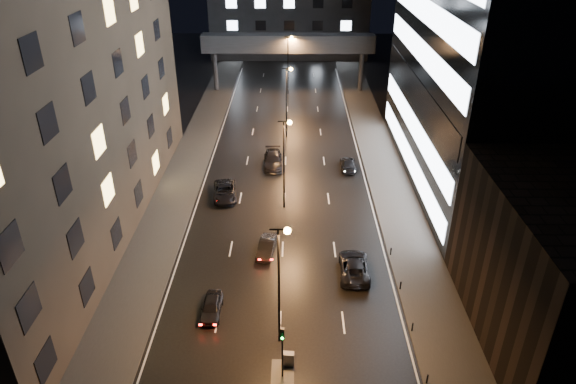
{
  "coord_description": "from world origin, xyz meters",
  "views": [
    {
      "loc": [
        0.95,
        -20.67,
        28.52
      ],
      "look_at": [
        0.47,
        24.18,
        4.0
      ],
      "focal_mm": 32.0,
      "sensor_mm": 36.0,
      "label": 1
    }
  ],
  "objects_px": {
    "car_away_b": "(267,247)",
    "utility_cabinet": "(288,359)",
    "car_away_a": "(212,307)",
    "car_toward_a": "(354,267)",
    "car_toward_b": "(348,164)",
    "car_away_d": "(273,160)",
    "car_away_c": "(225,192)"
  },
  "relations": [
    {
      "from": "car_away_b",
      "to": "car_toward_b",
      "type": "relative_size",
      "value": 0.89
    },
    {
      "from": "car_away_d",
      "to": "utility_cabinet",
      "type": "relative_size",
      "value": 5.14
    },
    {
      "from": "car_away_a",
      "to": "car_toward_b",
      "type": "xyz_separation_m",
      "value": [
        13.42,
        26.69,
        0.01
      ]
    },
    {
      "from": "car_away_c",
      "to": "car_toward_b",
      "type": "height_order",
      "value": "car_away_c"
    },
    {
      "from": "car_away_c",
      "to": "car_toward_b",
      "type": "distance_m",
      "value": 16.44
    },
    {
      "from": "car_away_b",
      "to": "utility_cabinet",
      "type": "distance_m",
      "value": 14.05
    },
    {
      "from": "car_away_c",
      "to": "car_away_d",
      "type": "height_order",
      "value": "car_away_d"
    },
    {
      "from": "car_away_c",
      "to": "car_away_d",
      "type": "xyz_separation_m",
      "value": [
        5.15,
        8.29,
        0.07
      ]
    },
    {
      "from": "car_away_b",
      "to": "car_toward_a",
      "type": "distance_m",
      "value": 8.55
    },
    {
      "from": "car_away_a",
      "to": "utility_cabinet",
      "type": "height_order",
      "value": "car_away_a"
    },
    {
      "from": "car_away_a",
      "to": "car_away_b",
      "type": "xyz_separation_m",
      "value": [
        4.03,
        8.45,
        0.01
      ]
    },
    {
      "from": "car_away_c",
      "to": "car_away_d",
      "type": "relative_size",
      "value": 0.95
    },
    {
      "from": "car_toward_a",
      "to": "car_toward_b",
      "type": "bearing_deg",
      "value": -91.7
    },
    {
      "from": "car_away_c",
      "to": "car_away_d",
      "type": "bearing_deg",
      "value": 50.98
    },
    {
      "from": "car_toward_b",
      "to": "utility_cabinet",
      "type": "height_order",
      "value": "car_toward_b"
    },
    {
      "from": "car_away_a",
      "to": "utility_cabinet",
      "type": "relative_size",
      "value": 3.46
    },
    {
      "from": "car_toward_a",
      "to": "car_away_b",
      "type": "bearing_deg",
      "value": -19.32
    },
    {
      "from": "car_away_a",
      "to": "car_away_d",
      "type": "xyz_separation_m",
      "value": [
        3.94,
        27.48,
        0.17
      ]
    },
    {
      "from": "car_away_d",
      "to": "car_toward_a",
      "type": "height_order",
      "value": "car_away_d"
    },
    {
      "from": "car_away_a",
      "to": "car_toward_b",
      "type": "relative_size",
      "value": 0.84
    },
    {
      "from": "car_away_b",
      "to": "utility_cabinet",
      "type": "height_order",
      "value": "car_away_b"
    },
    {
      "from": "car_toward_a",
      "to": "utility_cabinet",
      "type": "bearing_deg",
      "value": 63.97
    },
    {
      "from": "car_away_d",
      "to": "utility_cabinet",
      "type": "distance_m",
      "value": 32.98
    },
    {
      "from": "car_away_d",
      "to": "car_toward_a",
      "type": "xyz_separation_m",
      "value": [
        8.05,
        -22.15,
        -0.05
      ]
    },
    {
      "from": "car_toward_a",
      "to": "car_toward_b",
      "type": "distance_m",
      "value": 21.41
    },
    {
      "from": "car_away_a",
      "to": "car_away_c",
      "type": "distance_m",
      "value": 19.23
    },
    {
      "from": "car_away_d",
      "to": "car_away_b",
      "type": "bearing_deg",
      "value": -91.93
    },
    {
      "from": "car_away_d",
      "to": "car_toward_b",
      "type": "relative_size",
      "value": 1.25
    },
    {
      "from": "car_away_b",
      "to": "car_toward_b",
      "type": "xyz_separation_m",
      "value": [
        9.39,
        18.24,
        -0.0
      ]
    },
    {
      "from": "car_toward_a",
      "to": "car_toward_b",
      "type": "xyz_separation_m",
      "value": [
        1.43,
        21.37,
        -0.11
      ]
    },
    {
      "from": "car_away_b",
      "to": "car_toward_a",
      "type": "height_order",
      "value": "car_toward_a"
    },
    {
      "from": "car_away_a",
      "to": "car_away_c",
      "type": "bearing_deg",
      "value": 94.14
    }
  ]
}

